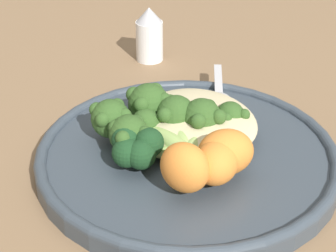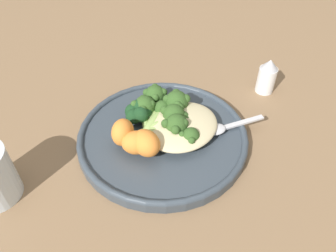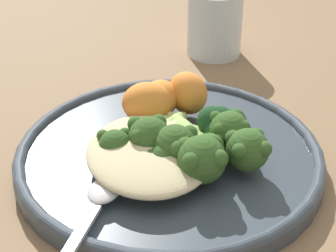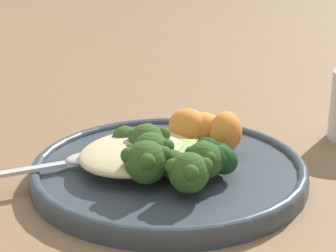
{
  "view_description": "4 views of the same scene",
  "coord_description": "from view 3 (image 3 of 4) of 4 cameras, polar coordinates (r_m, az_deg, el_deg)",
  "views": [
    {
      "loc": [
        0.43,
        -0.19,
        0.32
      ],
      "look_at": [
        0.02,
        -0.02,
        0.05
      ],
      "focal_mm": 60.0,
      "sensor_mm": 36.0,
      "label": 1
    },
    {
      "loc": [
        0.3,
        0.28,
        0.42
      ],
      "look_at": [
        0.02,
        0.02,
        0.05
      ],
      "focal_mm": 35.0,
      "sensor_mm": 36.0,
      "label": 2
    },
    {
      "loc": [
        -0.43,
        0.08,
        0.32
      ],
      "look_at": [
        0.03,
        -0.0,
        0.03
      ],
      "focal_mm": 60.0,
      "sensor_mm": 36.0,
      "label": 3
    },
    {
      "loc": [
        -0.42,
        -0.35,
        0.26
      ],
      "look_at": [
        0.03,
        0.01,
        0.05
      ],
      "focal_mm": 60.0,
      "sensor_mm": 36.0,
      "label": 4
    }
  ],
  "objects": [
    {
      "name": "broccoli_stalk_4",
      "position": [
        0.49,
        3.18,
        -3.07
      ],
      "size": [
        0.11,
        0.04,
        0.04
      ],
      "rotation": [
        0.0,
        0.0,
        3.22
      ],
      "color": "#9EBC66",
      "rests_on": "plate"
    },
    {
      "name": "broccoli_stalk_7",
      "position": [
        0.53,
        5.46,
        -0.21
      ],
      "size": [
        0.07,
        0.09,
        0.04
      ],
      "rotation": [
        0.0,
        0.0,
        4.07
      ],
      "color": "#9EBC66",
      "rests_on": "plate"
    },
    {
      "name": "plate",
      "position": [
        0.54,
        0.44,
        -3.0
      ],
      "size": [
        0.3,
        0.3,
        0.02
      ],
      "color": "#38424C",
      "rests_on": "ground_plane"
    },
    {
      "name": "quinoa_mound",
      "position": [
        0.51,
        -1.88,
        -2.74
      ],
      "size": [
        0.13,
        0.11,
        0.02
      ],
      "primitive_type": "ellipsoid",
      "color": "beige",
      "rests_on": "plate"
    },
    {
      "name": "sweet_potato_chunk_1",
      "position": [
        0.57,
        -2.12,
        2.4
      ],
      "size": [
        0.05,
        0.06,
        0.04
      ],
      "primitive_type": "ellipsoid",
      "rotation": [
        0.0,
        0.0,
        4.58
      ],
      "color": "orange",
      "rests_on": "plate"
    },
    {
      "name": "sweet_potato_chunk_0",
      "position": [
        0.58,
        -0.75,
        2.77
      ],
      "size": [
        0.06,
        0.06,
        0.04
      ],
      "primitive_type": "ellipsoid",
      "rotation": [
        0.0,
        0.0,
        2.38
      ],
      "color": "orange",
      "rests_on": "plate"
    },
    {
      "name": "broccoli_stalk_1",
      "position": [
        0.52,
        -1.37,
        -0.71
      ],
      "size": [
        0.08,
        0.08,
        0.04
      ],
      "rotation": [
        0.0,
        0.0,
        2.36
      ],
      "color": "#9EBC66",
      "rests_on": "plate"
    },
    {
      "name": "broccoli_stalk_3",
      "position": [
        0.51,
        0.9,
        -1.65
      ],
      "size": [
        0.09,
        0.04,
        0.04
      ],
      "rotation": [
        0.0,
        0.0,
        2.96
      ],
      "color": "#9EBC66",
      "rests_on": "plate"
    },
    {
      "name": "broccoli_stalk_2",
      "position": [
        0.51,
        -0.09,
        -2.3
      ],
      "size": [
        0.08,
        0.05,
        0.03
      ],
      "rotation": [
        0.0,
        0.0,
        2.77
      ],
      "color": "#9EBC66",
      "rests_on": "plate"
    },
    {
      "name": "water_glass",
      "position": [
        0.77,
        4.76,
        10.39
      ],
      "size": [
        0.07,
        0.07,
        0.09
      ],
      "primitive_type": "cylinder",
      "color": "silver",
      "rests_on": "ground_plane"
    },
    {
      "name": "ground_plane",
      "position": [
        0.54,
        0.33,
        -4.76
      ],
      "size": [
        4.0,
        4.0,
        0.0
      ],
      "primitive_type": "plane",
      "color": "#846647"
    },
    {
      "name": "broccoli_stalk_5",
      "position": [
        0.52,
        2.92,
        -1.39
      ],
      "size": [
        0.1,
        0.05,
        0.03
      ],
      "rotation": [
        0.0,
        0.0,
        3.47
      ],
      "color": "#9EBC66",
      "rests_on": "plate"
    },
    {
      "name": "kale_tuft",
      "position": [
        0.54,
        5.62,
        0.2
      ],
      "size": [
        0.05,
        0.05,
        0.03
      ],
      "color": "#193D1E",
      "rests_on": "plate"
    },
    {
      "name": "sweet_potato_chunk_2",
      "position": [
        0.58,
        2.02,
        3.37
      ],
      "size": [
        0.06,
        0.05,
        0.05
      ],
      "primitive_type": "ellipsoid",
      "rotation": [
        0.0,
        0.0,
        0.55
      ],
      "color": "orange",
      "rests_on": "plate"
    },
    {
      "name": "broccoli_stalk_6",
      "position": [
        0.51,
        7.16,
        -2.14
      ],
      "size": [
        0.1,
        0.08,
        0.04
      ],
      "rotation": [
        0.0,
        0.0,
        3.76
      ],
      "color": "#9EBC66",
      "rests_on": "plate"
    },
    {
      "name": "spoon",
      "position": [
        0.47,
        -7.03,
        -7.47
      ],
      "size": [
        0.11,
        0.07,
        0.01
      ],
      "rotation": [
        0.0,
        0.0,
        2.69
      ],
      "color": "silver",
      "rests_on": "plate"
    },
    {
      "name": "broccoli_stalk_0",
      "position": [
        0.53,
        -3.94,
        -1.36
      ],
      "size": [
        0.06,
        0.09,
        0.03
      ],
      "rotation": [
        0.0,
        0.0,
        2.03
      ],
      "color": "#9EBC66",
      "rests_on": "plate"
    }
  ]
}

